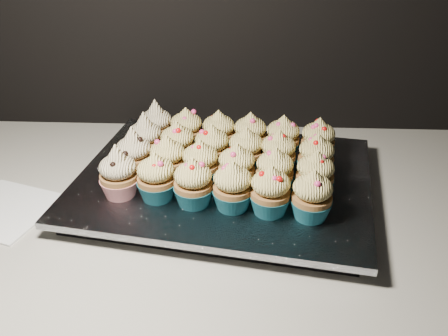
# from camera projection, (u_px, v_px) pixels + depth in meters

# --- Properties ---
(worktop) EXTENTS (2.44, 0.64, 0.04)m
(worktop) POSITION_uv_depth(u_px,v_px,m) (225.00, 208.00, 0.89)
(worktop) COLOR beige
(worktop) RESTS_ON cabinet
(napkin) EXTENTS (0.19, 0.19, 0.00)m
(napkin) POSITION_uv_depth(u_px,v_px,m) (5.00, 210.00, 0.84)
(napkin) COLOR white
(napkin) RESTS_ON worktop
(baking_tray) EXTENTS (0.52, 0.43, 0.02)m
(baking_tray) POSITION_uv_depth(u_px,v_px,m) (224.00, 187.00, 0.89)
(baking_tray) COLOR black
(baking_tray) RESTS_ON worktop
(foil_lining) EXTENTS (0.56, 0.47, 0.01)m
(foil_lining) POSITION_uv_depth(u_px,v_px,m) (224.00, 179.00, 0.88)
(foil_lining) COLOR silver
(foil_lining) RESTS_ON baking_tray
(cupcake_0) EXTENTS (0.06, 0.06, 0.10)m
(cupcake_0) POSITION_uv_depth(u_px,v_px,m) (118.00, 174.00, 0.81)
(cupcake_0) COLOR red
(cupcake_0) RESTS_ON foil_lining
(cupcake_1) EXTENTS (0.06, 0.06, 0.08)m
(cupcake_1) POSITION_uv_depth(u_px,v_px,m) (156.00, 178.00, 0.80)
(cupcake_1) COLOR #186372
(cupcake_1) RESTS_ON foil_lining
(cupcake_2) EXTENTS (0.06, 0.06, 0.08)m
(cupcake_2) POSITION_uv_depth(u_px,v_px,m) (193.00, 183.00, 0.78)
(cupcake_2) COLOR #186372
(cupcake_2) RESTS_ON foil_lining
(cupcake_3) EXTENTS (0.06, 0.06, 0.08)m
(cupcake_3) POSITION_uv_depth(u_px,v_px,m) (233.00, 187.00, 0.78)
(cupcake_3) COLOR #186372
(cupcake_3) RESTS_ON foil_lining
(cupcake_4) EXTENTS (0.06, 0.06, 0.08)m
(cupcake_4) POSITION_uv_depth(u_px,v_px,m) (270.00, 192.00, 0.76)
(cupcake_4) COLOR #186372
(cupcake_4) RESTS_ON foil_lining
(cupcake_5) EXTENTS (0.06, 0.06, 0.08)m
(cupcake_5) POSITION_uv_depth(u_px,v_px,m) (312.00, 196.00, 0.75)
(cupcake_5) COLOR #186372
(cupcake_5) RESTS_ON foil_lining
(cupcake_6) EXTENTS (0.06, 0.06, 0.10)m
(cupcake_6) POSITION_uv_depth(u_px,v_px,m) (134.00, 155.00, 0.86)
(cupcake_6) COLOR red
(cupcake_6) RESTS_ON foil_lining
(cupcake_7) EXTENTS (0.06, 0.06, 0.08)m
(cupcake_7) POSITION_uv_depth(u_px,v_px,m) (168.00, 160.00, 0.85)
(cupcake_7) COLOR #186372
(cupcake_7) RESTS_ON foil_lining
(cupcake_8) EXTENTS (0.06, 0.06, 0.08)m
(cupcake_8) POSITION_uv_depth(u_px,v_px,m) (200.00, 164.00, 0.84)
(cupcake_8) COLOR #186372
(cupcake_8) RESTS_ON foil_lining
(cupcake_9) EXTENTS (0.06, 0.06, 0.08)m
(cupcake_9) POSITION_uv_depth(u_px,v_px,m) (237.00, 168.00, 0.83)
(cupcake_9) COLOR #186372
(cupcake_9) RESTS_ON foil_lining
(cupcake_10) EXTENTS (0.06, 0.06, 0.08)m
(cupcake_10) POSITION_uv_depth(u_px,v_px,m) (275.00, 172.00, 0.81)
(cupcake_10) COLOR #186372
(cupcake_10) RESTS_ON foil_lining
(cupcake_11) EXTENTS (0.06, 0.06, 0.08)m
(cupcake_11) POSITION_uv_depth(u_px,v_px,m) (315.00, 176.00, 0.81)
(cupcake_11) COLOR #186372
(cupcake_11) RESTS_ON foil_lining
(cupcake_12) EXTENTS (0.06, 0.06, 0.10)m
(cupcake_12) POSITION_uv_depth(u_px,v_px,m) (145.00, 139.00, 0.91)
(cupcake_12) COLOR red
(cupcake_12) RESTS_ON foil_lining
(cupcake_13) EXTENTS (0.06, 0.06, 0.08)m
(cupcake_13) POSITION_uv_depth(u_px,v_px,m) (178.00, 145.00, 0.90)
(cupcake_13) COLOR #186372
(cupcake_13) RESTS_ON foil_lining
(cupcake_14) EXTENTS (0.06, 0.06, 0.08)m
(cupcake_14) POSITION_uv_depth(u_px,v_px,m) (212.00, 148.00, 0.89)
(cupcake_14) COLOR #186372
(cupcake_14) RESTS_ON foil_lining
(cupcake_15) EXTENTS (0.06, 0.06, 0.08)m
(cupcake_15) POSITION_uv_depth(u_px,v_px,m) (246.00, 151.00, 0.88)
(cupcake_15) COLOR #186372
(cupcake_15) RESTS_ON foil_lining
(cupcake_16) EXTENTS (0.06, 0.06, 0.08)m
(cupcake_16) POSITION_uv_depth(u_px,v_px,m) (278.00, 154.00, 0.87)
(cupcake_16) COLOR #186372
(cupcake_16) RESTS_ON foil_lining
(cupcake_17) EXTENTS (0.06, 0.06, 0.08)m
(cupcake_17) POSITION_uv_depth(u_px,v_px,m) (316.00, 158.00, 0.86)
(cupcake_17) COLOR #186372
(cupcake_17) RESTS_ON foil_lining
(cupcake_18) EXTENTS (0.06, 0.06, 0.10)m
(cupcake_18) POSITION_uv_depth(u_px,v_px,m) (156.00, 126.00, 0.96)
(cupcake_18) COLOR red
(cupcake_18) RESTS_ON foil_lining
(cupcake_19) EXTENTS (0.06, 0.06, 0.08)m
(cupcake_19) POSITION_uv_depth(u_px,v_px,m) (186.00, 130.00, 0.95)
(cupcake_19) COLOR #186372
(cupcake_19) RESTS_ON foil_lining
(cupcake_20) EXTENTS (0.06, 0.06, 0.08)m
(cupcake_20) POSITION_uv_depth(u_px,v_px,m) (219.00, 133.00, 0.94)
(cupcake_20) COLOR #186372
(cupcake_20) RESTS_ON foil_lining
(cupcake_21) EXTENTS (0.06, 0.06, 0.08)m
(cupcake_21) POSITION_uv_depth(u_px,v_px,m) (250.00, 135.00, 0.93)
(cupcake_21) COLOR #186372
(cupcake_21) RESTS_ON foil_lining
(cupcake_22) EXTENTS (0.06, 0.06, 0.08)m
(cupcake_22) POSITION_uv_depth(u_px,v_px,m) (283.00, 138.00, 0.92)
(cupcake_22) COLOR #186372
(cupcake_22) RESTS_ON foil_lining
(cupcake_23) EXTENTS (0.06, 0.06, 0.08)m
(cupcake_23) POSITION_uv_depth(u_px,v_px,m) (318.00, 141.00, 0.91)
(cupcake_23) COLOR #186372
(cupcake_23) RESTS_ON foil_lining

